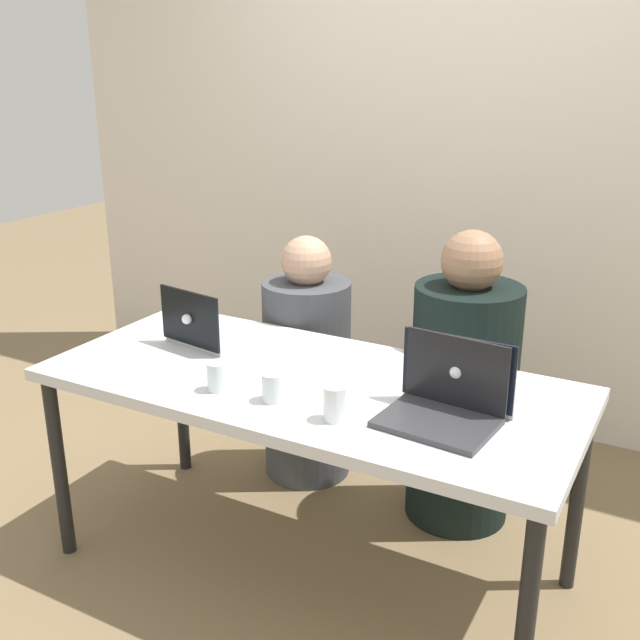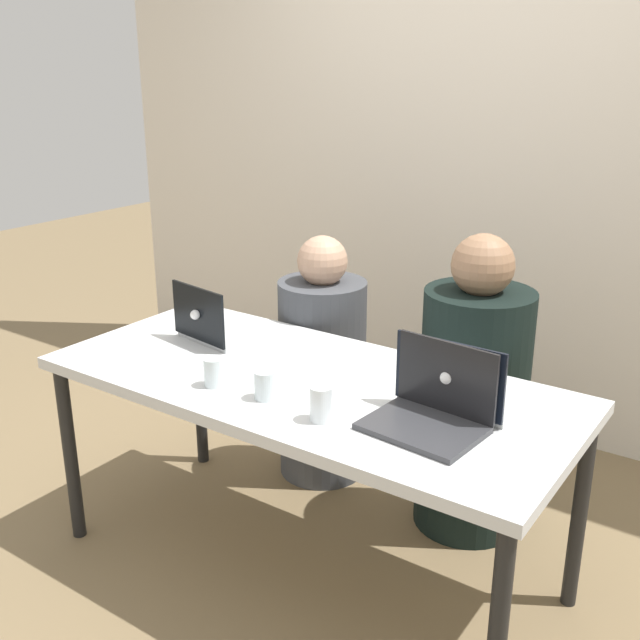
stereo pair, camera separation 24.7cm
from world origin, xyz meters
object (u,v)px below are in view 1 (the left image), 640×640
Objects in this scene: laptop_front_right at (444,404)px; water_glass_left at (217,378)px; water_glass_center at (273,389)px; person_on_left at (307,372)px; water_glass_right at (334,405)px; laptop_back_right at (465,384)px; person_on_right at (463,395)px; laptop_back_left at (206,331)px.

laptop_front_right is 3.62× the size of water_glass_left.
laptop_front_right is 0.52m from water_glass_center.
water_glass_right is (0.56, -0.82, 0.32)m from person_on_left.
laptop_back_right reaches higher than water_glass_center.
water_glass_right is at bearing 90.01° from person_on_right.
laptop_back_right is (0.85, -0.50, 0.32)m from person_on_left.
laptop_back_left reaches higher than water_glass_center.
laptop_back_right is (0.99, -0.01, 0.00)m from laptop_back_left.
person_on_left is 0.88m from water_glass_left.
water_glass_right is (-0.13, -0.82, 0.27)m from person_on_right.
person_on_right is 10.91× the size of water_glass_right.
laptop_back_right is 0.17m from laptop_front_right.
person_on_left is 1.12m from laptop_front_right.
laptop_back_right reaches higher than laptop_back_left.
laptop_front_right is 3.75× the size of water_glass_center.
laptop_back_right is 0.43m from water_glass_right.
laptop_front_right reaches higher than water_glass_left.
laptop_back_right is at bearing 23.82° from water_glass_left.
water_glass_center is at bearing 174.03° from water_glass_right.
laptop_front_right reaches higher than laptop_back_left.
person_on_right is 0.59m from laptop_back_right.
laptop_back_right reaches higher than water_glass_left.
laptop_back_left reaches higher than water_glass_left.
water_glass_left is at bearing 179.27° from water_glass_right.
person_on_left is 0.92× the size of person_on_right.
water_glass_center is (-0.36, -0.80, 0.27)m from person_on_right.
person_on_right is at bearing 80.93° from water_glass_right.
water_glass_left is 0.88× the size of water_glass_right.
water_glass_center is 0.23m from water_glass_right.
laptop_front_right is 0.32m from water_glass_right.
person_on_right is 1.01m from laptop_back_left.
laptop_front_right is at bearing 111.55° from person_on_right.
person_on_left is 3.06× the size of laptop_back_right.
water_glass_left is (-0.70, -0.15, -0.01)m from laptop_front_right.
laptop_front_right is (-0.01, -0.17, 0.00)m from laptop_back_right.
laptop_back_left is 2.99× the size of water_glass_right.
laptop_back_left is 0.57m from water_glass_center.
laptop_back_left is (-0.84, -0.49, 0.28)m from person_on_right.
person_on_right reaches higher than laptop_front_right.
person_on_left is 0.69m from person_on_right.
person_on_right is at bearing 179.92° from person_on_left.
laptop_back_left is at bearing 39.69° from person_on_right.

